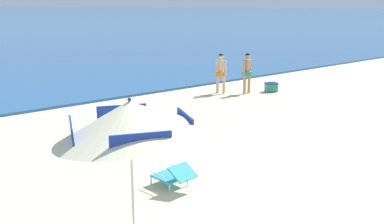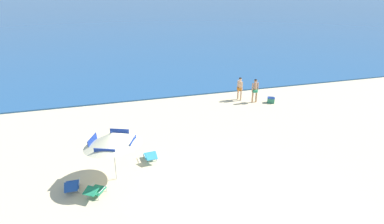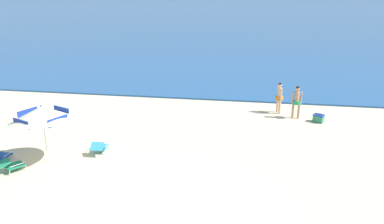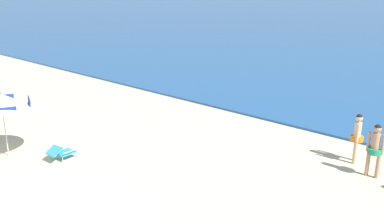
% 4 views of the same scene
% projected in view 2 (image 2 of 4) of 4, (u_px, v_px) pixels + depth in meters
% --- Properties ---
extents(ground_plane, '(800.00, 800.00, 0.00)m').
position_uv_depth(ground_plane, '(238.00, 198.00, 11.98)').
color(ground_plane, beige).
extents(beach_umbrella_striped_main, '(3.27, 3.28, 2.31)m').
position_uv_depth(beach_umbrella_striped_main, '(112.00, 139.00, 12.39)').
color(beach_umbrella_striped_main, silver).
rests_on(beach_umbrella_striped_main, ground).
extents(lounge_chair_under_umbrella, '(0.59, 0.90, 0.52)m').
position_uv_depth(lounge_chair_under_umbrella, '(72.00, 186.00, 12.26)').
color(lounge_chair_under_umbrella, '#1E4799').
rests_on(lounge_chair_under_umbrella, ground).
extents(lounge_chair_beside_umbrella, '(0.63, 0.93, 0.52)m').
position_uv_depth(lounge_chair_beside_umbrella, '(150.00, 156.00, 14.38)').
color(lounge_chair_beside_umbrella, teal).
rests_on(lounge_chair_beside_umbrella, ground).
extents(lounge_chair_facing_sea, '(0.91, 1.00, 0.50)m').
position_uv_depth(lounge_chair_facing_sea, '(95.00, 190.00, 11.96)').
color(lounge_chair_facing_sea, '#1E7F56').
rests_on(lounge_chair_facing_sea, ground).
extents(person_standing_near_shore, '(0.40, 0.47, 1.65)m').
position_uv_depth(person_standing_near_shore, '(240.00, 87.00, 21.59)').
color(person_standing_near_shore, '#D8A87F').
rests_on(person_standing_near_shore, ground).
extents(person_standing_beside, '(0.50, 0.41, 1.68)m').
position_uv_depth(person_standing_beside, '(255.00, 89.00, 21.15)').
color(person_standing_beside, tan).
rests_on(person_standing_beside, ground).
extents(cooler_box, '(0.60, 0.55, 0.43)m').
position_uv_depth(cooler_box, '(271.00, 100.00, 21.35)').
color(cooler_box, '#2D7F5B').
rests_on(cooler_box, ground).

